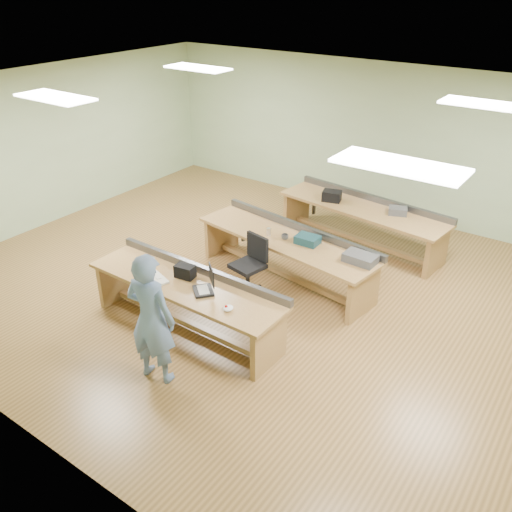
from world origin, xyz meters
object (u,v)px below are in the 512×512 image
mug (285,237)px  laptop_base (203,291)px  person (151,319)px  task_chair (250,273)px  workbench_back (363,216)px  parts_bin_grey (360,258)px  workbench_mid (287,248)px  workbench_front (187,294)px  drinks_can (269,232)px  parts_bin_teal (308,240)px  camera_bag (185,271)px

mug → laptop_base: bearing=-91.1°
person → task_chair: bearing=-94.4°
workbench_back → parts_bin_grey: 2.13m
workbench_mid → mug: 0.25m
workbench_front → laptop_base: size_ratio=9.92×
workbench_mid → task_chair: bearing=-100.4°
task_chair → parts_bin_grey: size_ratio=2.02×
person → workbench_mid: bearing=-100.1°
workbench_back → task_chair: 2.66m
task_chair → mug: task_chair is taller
workbench_front → drinks_can: (0.10, 1.87, 0.25)m
workbench_front → parts_bin_teal: size_ratio=8.45×
person → parts_bin_teal: (0.39, 3.00, -0.06)m
mug → parts_bin_grey: bearing=0.4°
laptop_base → camera_bag: bearing=-159.0°
parts_bin_teal → mug: 0.37m
parts_bin_teal → laptop_base: bearing=-101.0°
parts_bin_teal → workbench_back: bearing=87.5°
mug → workbench_mid: bearing=91.4°
parts_bin_teal → mug: parts_bin_teal is taller
workbench_back → mug: workbench_back is taller
camera_bag → mug: bearing=65.7°
task_chair → drinks_can: (-0.06, 0.59, 0.47)m
workbench_mid → drinks_can: bearing=-151.1°
person → task_chair: size_ratio=1.82×
workbench_mid → laptop_base: size_ratio=10.76×
parts_bin_grey → mug: (-1.30, -0.01, -0.02)m
workbench_front → workbench_mid: size_ratio=0.92×
parts_bin_grey → person: bearing=-114.4°
mug → drinks_can: size_ratio=0.88×
workbench_front → task_chair: task_chair is taller
camera_bag → drinks_can: (0.20, 1.77, -0.03)m
parts_bin_teal → person: bearing=-97.3°
task_chair → parts_bin_grey: 1.72m
drinks_can → workbench_front: bearing=-92.9°
camera_bag → drinks_can: bearing=74.6°
person → parts_bin_teal: 3.02m
workbench_front → mug: 1.95m
task_chair → camera_bag: bearing=-91.3°
task_chair → parts_bin_teal: (0.60, 0.71, 0.46)m
laptop_base → workbench_front: bearing=-149.1°
camera_bag → parts_bin_grey: (1.79, 1.80, -0.03)m
workbench_mid → task_chair: 0.77m
workbench_mid → task_chair: size_ratio=3.45×
workbench_front → person: (0.36, -1.01, 0.31)m
workbench_back → mug: (-0.44, -1.94, 0.23)m
parts_bin_grey → drinks_can: 1.59m
mug → workbench_front: bearing=-101.6°
camera_bag → task_chair: task_chair is taller
parts_bin_grey → mug: 1.30m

